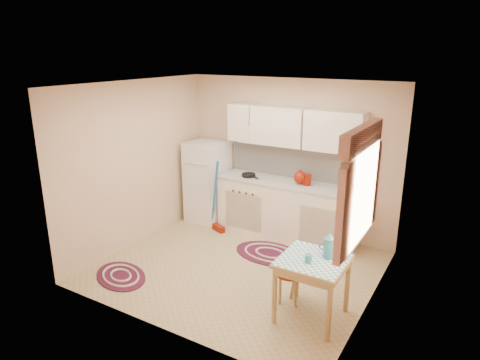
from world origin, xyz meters
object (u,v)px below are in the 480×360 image
object	(u,v)px
fridge	(208,182)
stool	(289,288)
table	(312,289)
base_cabinets	(286,210)

from	to	relation	value
fridge	stool	distance (m)	2.94
fridge	stool	xyz separation A→B (m)	(2.35, -1.70, -0.49)
table	stool	xyz separation A→B (m)	(-0.32, 0.12, -0.15)
table	stool	world-z (taller)	table
table	fridge	bearing A→B (deg)	145.69
base_cabinets	table	distance (m)	2.21
fridge	base_cabinets	bearing A→B (deg)	1.92
fridge	table	world-z (taller)	fridge
fridge	stool	size ratio (longest dim) A/B	3.33
base_cabinets	stool	bearing A→B (deg)	-63.94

